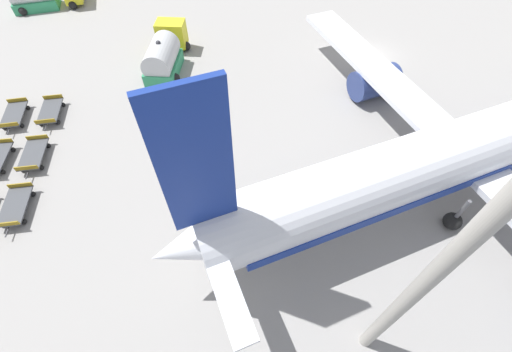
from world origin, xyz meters
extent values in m
plane|color=gray|center=(0.00, 0.00, 0.00)|extent=(500.00, 500.00, 0.00)
cylinder|color=silver|center=(15.57, -2.15, 3.77)|extent=(5.52, 38.54, 3.85)
cone|color=silver|center=(16.41, -21.34, 3.77)|extent=(3.86, 4.78, 3.66)
cube|color=navy|center=(16.38, -20.61, 9.42)|extent=(0.41, 2.90, 7.45)
cube|color=silver|center=(16.38, -20.78, 4.34)|extent=(10.98, 1.59, 0.24)
cube|color=silver|center=(15.64, -3.69, 2.90)|extent=(39.18, 4.49, 0.44)
cylinder|color=navy|center=(5.49, -3.73, 1.45)|extent=(2.70, 3.94, 2.53)
cube|color=navy|center=(15.57, -2.15, 3.09)|extent=(5.43, 34.70, 0.69)
cylinder|color=#56565B|center=(18.56, -5.86, 1.68)|extent=(0.24, 0.24, 2.24)
sphere|color=black|center=(18.56, -5.86, 0.56)|extent=(1.13, 1.13, 1.13)
cylinder|color=#56565B|center=(12.91, -6.11, 1.68)|extent=(0.24, 0.24, 2.24)
sphere|color=black|center=(12.91, -6.11, 0.56)|extent=(1.13, 1.13, 1.13)
cube|color=yellow|center=(-7.72, -18.43, 1.59)|extent=(2.74, 3.20, 2.38)
cube|color=#2D8C5B|center=(-3.91, -20.06, 0.58)|extent=(5.34, 4.31, 1.16)
cylinder|color=#B7BABC|center=(-3.91, -20.06, 1.77)|extent=(5.06, 4.06, 2.53)
sphere|color=#333338|center=(-3.91, -20.06, 3.03)|extent=(0.44, 0.44, 0.44)
sphere|color=black|center=(-6.99, -17.35, 0.45)|extent=(0.90, 0.90, 0.90)
sphere|color=black|center=(-8.00, -19.70, 0.45)|extent=(0.90, 0.90, 0.90)
sphere|color=black|center=(-2.14, -19.43, 0.45)|extent=(0.90, 0.90, 0.90)
sphere|color=black|center=(-3.15, -21.78, 0.45)|extent=(0.90, 0.90, 0.90)
cube|color=#2D8C5B|center=(-21.43, -31.70, 0.55)|extent=(3.01, 4.88, 1.10)
sphere|color=black|center=(-19.88, -27.84, 0.45)|extent=(0.90, 0.90, 0.90)
sphere|color=black|center=(-20.24, -33.17, 0.45)|extent=(0.90, 0.90, 0.90)
sphere|color=black|center=(-22.80, -32.99, 0.45)|extent=(0.90, 0.90, 0.90)
cube|color=#424449|center=(-1.63, -32.71, 0.55)|extent=(3.33, 2.00, 0.10)
cube|color=olive|center=(-0.13, -32.95, 0.76)|extent=(0.32, 1.53, 0.32)
cube|color=olive|center=(-3.14, -32.48, 0.76)|extent=(0.32, 1.53, 0.32)
cube|color=#333338|center=(0.26, -33.01, 0.43)|extent=(0.70, 0.17, 0.06)
sphere|color=black|center=(-0.65, -33.53, 0.18)|extent=(0.36, 0.36, 0.36)
sphere|color=black|center=(-0.45, -32.24, 0.18)|extent=(0.36, 0.36, 0.36)
sphere|color=black|center=(-2.81, -33.19, 0.18)|extent=(0.36, 0.36, 0.36)
sphere|color=black|center=(-2.61, -31.90, 0.18)|extent=(0.36, 0.36, 0.36)
cube|color=olive|center=(1.61, -33.22, 0.76)|extent=(0.44, 1.51, 0.32)
sphere|color=black|center=(4.31, -33.21, 0.18)|extent=(0.36, 0.36, 0.36)
sphere|color=black|center=(2.18, -32.69, 0.18)|extent=(0.36, 0.36, 0.36)
cube|color=#424449|center=(-1.09, -29.94, 0.55)|extent=(3.35, 2.07, 0.10)
cube|color=olive|center=(0.41, -30.21, 0.76)|extent=(0.36, 1.52, 0.32)
cube|color=olive|center=(-2.59, -29.66, 0.76)|extent=(0.36, 1.52, 0.32)
cube|color=#333338|center=(0.79, -30.28, 0.43)|extent=(0.70, 0.19, 0.06)
sphere|color=black|center=(-0.13, -30.78, 0.18)|extent=(0.36, 0.36, 0.36)
sphere|color=black|center=(0.11, -29.49, 0.18)|extent=(0.36, 0.36, 0.36)
sphere|color=black|center=(-2.28, -30.38, 0.18)|extent=(0.36, 0.36, 0.36)
sphere|color=black|center=(-2.05, -29.10, 0.18)|extent=(0.36, 0.36, 0.36)
cube|color=#424449|center=(3.58, -31.03, 0.55)|extent=(3.37, 2.12, 0.10)
cube|color=olive|center=(5.08, -31.33, 0.76)|extent=(0.38, 1.52, 0.32)
cube|color=olive|center=(2.09, -30.73, 0.76)|extent=(0.38, 1.52, 0.32)
cube|color=#333338|center=(5.46, -31.40, 0.43)|extent=(0.70, 0.20, 0.06)
sphere|color=black|center=(4.53, -31.88, 0.18)|extent=(0.36, 0.36, 0.36)
sphere|color=black|center=(4.79, -30.60, 0.18)|extent=(0.36, 0.36, 0.36)
sphere|color=black|center=(2.38, -31.45, 0.18)|extent=(0.36, 0.36, 0.36)
sphere|color=black|center=(2.64, -30.17, 0.18)|extent=(0.36, 0.36, 0.36)
cube|color=#424449|center=(8.06, -31.94, 0.55)|extent=(3.37, 2.13, 0.10)
cube|color=olive|center=(9.55, -32.24, 0.76)|extent=(0.38, 1.52, 0.32)
cube|color=olive|center=(6.56, -31.63, 0.76)|extent=(0.38, 1.52, 0.32)
cube|color=#333338|center=(9.93, -32.32, 0.43)|extent=(0.70, 0.20, 0.06)
sphere|color=black|center=(9.00, -32.80, 0.18)|extent=(0.36, 0.36, 0.36)
sphere|color=black|center=(9.26, -31.52, 0.18)|extent=(0.36, 0.36, 0.36)
sphere|color=black|center=(6.85, -32.36, 0.18)|extent=(0.36, 0.36, 0.36)
sphere|color=black|center=(7.11, -31.08, 0.18)|extent=(0.36, 0.36, 0.36)
cylinder|color=#ADA89E|center=(22.73, -14.49, 12.58)|extent=(0.58, 0.58, 25.17)
camera|label=1|loc=(24.87, -21.23, 19.21)|focal=24.00mm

